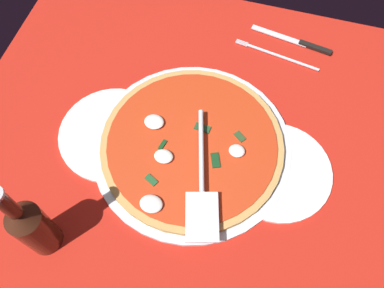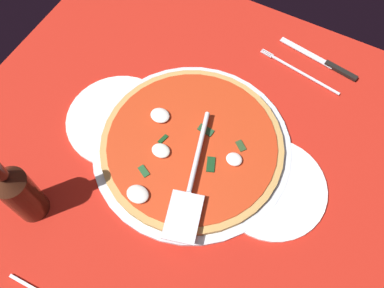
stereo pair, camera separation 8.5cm
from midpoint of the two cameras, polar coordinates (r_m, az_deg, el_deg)
name	(u,v)px [view 2 (the right image)]	position (r cm, az deg, el deg)	size (l,w,h in cm)	color
ground_plane	(178,163)	(85.65, 0.88, -2.85)	(97.36, 97.36, 0.80)	#B41F14
checker_pattern	(178,162)	(85.24, 0.88, -2.73)	(97.36, 97.36, 0.10)	white
pizza_pan	(192,147)	(86.10, 2.80, -0.75)	(41.26, 41.26, 1.11)	silver
dinner_plate_left	(119,120)	(90.10, -7.39, 3.12)	(22.68, 22.68, 1.00)	white
dinner_plate_right	(271,188)	(84.76, 13.72, -6.15)	(21.94, 21.94, 1.00)	white
pizza	(191,145)	(84.90, 2.74, -0.40)	(37.74, 37.74, 2.63)	tan
pizza_server	(191,182)	(79.06, 2.97, -5.57)	(10.91, 27.34, 1.00)	silver
place_setting_far	(312,68)	(102.65, 18.51, 9.74)	(23.45, 16.16, 1.40)	white
beer_bottle	(18,191)	(77.65, -19.99, -6.47)	(6.02, 6.02, 24.13)	#3C1D11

